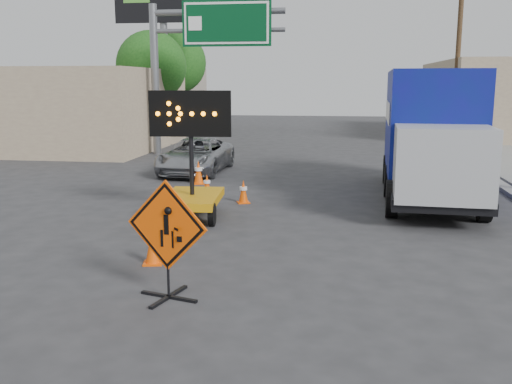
% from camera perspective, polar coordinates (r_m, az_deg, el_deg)
% --- Properties ---
extents(ground, '(100.00, 100.00, 0.00)m').
position_cam_1_polar(ground, '(8.71, -5.56, -11.73)').
color(ground, '#2D2D30').
rests_on(ground, ground).
extents(curb_right, '(0.40, 60.00, 0.12)m').
position_cam_1_polar(curb_right, '(23.61, 21.04, 2.22)').
color(curb_right, gray).
rests_on(curb_right, ground).
extents(storefront_left_near, '(14.00, 10.00, 4.00)m').
position_cam_1_polar(storefront_left_near, '(32.08, -21.76, 7.78)').
color(storefront_left_near, tan).
rests_on(storefront_left_near, ground).
extents(storefront_left_far, '(12.00, 10.00, 4.40)m').
position_cam_1_polar(storefront_left_far, '(45.12, -13.96, 9.18)').
color(storefront_left_far, gray).
rests_on(storefront_left_far, ground).
extents(highway_gantry, '(6.18, 0.38, 6.90)m').
position_cam_1_polar(highway_gantry, '(26.59, -5.83, 14.62)').
color(highway_gantry, slate).
rests_on(highway_gantry, ground).
extents(billboard, '(6.10, 0.54, 9.85)m').
position_cam_1_polar(billboard, '(35.44, -9.09, 17.32)').
color(billboard, slate).
rests_on(billboard, ground).
extents(utility_pole_far, '(1.80, 0.26, 9.00)m').
position_cam_1_polar(utility_pole_far, '(32.38, 19.53, 12.71)').
color(utility_pole_far, '#4E3821').
rests_on(utility_pole_far, ground).
extents(tree_left_near, '(3.71, 3.71, 6.03)m').
position_cam_1_polar(tree_left_near, '(31.43, -10.43, 12.27)').
color(tree_left_near, '#4E3821').
rests_on(tree_left_near, ground).
extents(tree_left_far, '(4.10, 4.10, 6.66)m').
position_cam_1_polar(tree_left_far, '(39.37, -8.07, 12.67)').
color(tree_left_far, '#4E3821').
rests_on(tree_left_far, ground).
extents(construction_sign, '(1.38, 0.99, 1.89)m').
position_cam_1_polar(construction_sign, '(8.92, -8.89, -4.48)').
color(construction_sign, black).
rests_on(construction_sign, ground).
extents(arrow_board, '(1.99, 2.30, 3.15)m').
position_cam_1_polar(arrow_board, '(14.23, -6.40, 0.15)').
color(arrow_board, '#CC8A0B').
rests_on(arrow_board, ground).
extents(pickup_truck, '(2.24, 4.65, 1.28)m').
position_cam_1_polar(pickup_truck, '(21.48, -6.02, 3.65)').
color(pickup_truck, '#A1A3A8').
rests_on(pickup_truck, ground).
extents(box_truck, '(2.81, 7.85, 3.67)m').
position_cam_1_polar(box_truck, '(17.15, 16.99, 4.84)').
color(box_truck, black).
rests_on(box_truck, ground).
extents(cone_a, '(0.42, 0.42, 0.69)m').
position_cam_1_polar(cone_a, '(10.83, -10.31, -5.32)').
color(cone_a, '#FF5305').
rests_on(cone_a, ground).
extents(cone_b, '(0.42, 0.42, 0.76)m').
position_cam_1_polar(cone_b, '(14.43, -9.87, -1.08)').
color(cone_b, '#FF5305').
rests_on(cone_b, ground).
extents(cone_c, '(0.43, 0.43, 0.66)m').
position_cam_1_polar(cone_c, '(15.98, -1.27, 0.06)').
color(cone_c, '#FF5305').
rests_on(cone_c, ground).
extents(cone_d, '(0.34, 0.34, 0.64)m').
position_cam_1_polar(cone_d, '(17.17, -4.93, 0.75)').
color(cone_d, '#FF5305').
rests_on(cone_d, ground).
extents(cone_e, '(0.51, 0.51, 0.78)m').
position_cam_1_polar(cone_e, '(19.08, -5.77, 1.98)').
color(cone_e, '#FF5305').
rests_on(cone_e, ground).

